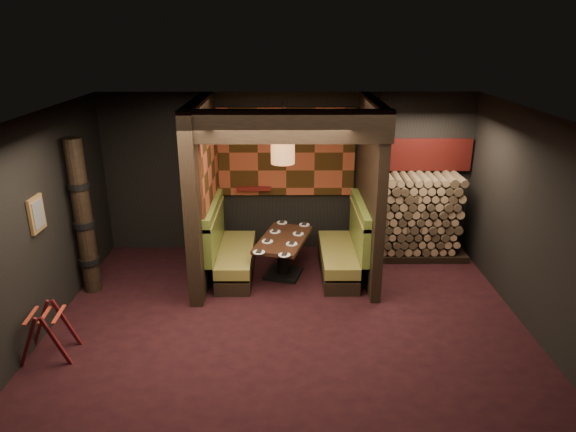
# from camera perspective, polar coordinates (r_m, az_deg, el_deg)

# --- Properties ---
(floor) EXTENTS (6.50, 5.50, 0.02)m
(floor) POSITION_cam_1_polar(r_m,az_deg,el_deg) (7.19, 0.05, -12.34)
(floor) COLOR black
(floor) RESTS_ON ground
(ceiling) EXTENTS (6.50, 5.50, 0.02)m
(ceiling) POSITION_cam_1_polar(r_m,az_deg,el_deg) (6.15, 0.06, 10.87)
(ceiling) COLOR black
(ceiling) RESTS_ON ground
(wall_back) EXTENTS (6.50, 0.02, 2.85)m
(wall_back) POSITION_cam_1_polar(r_m,az_deg,el_deg) (9.15, -0.05, 4.76)
(wall_back) COLOR black
(wall_back) RESTS_ON ground
(wall_front) EXTENTS (6.50, 0.02, 2.85)m
(wall_front) POSITION_cam_1_polar(r_m,az_deg,el_deg) (4.10, 0.29, -16.09)
(wall_front) COLOR black
(wall_front) RESTS_ON ground
(wall_left) EXTENTS (0.02, 5.50, 2.85)m
(wall_left) POSITION_cam_1_polar(r_m,az_deg,el_deg) (7.29, -26.54, -1.52)
(wall_left) COLOR black
(wall_left) RESTS_ON ground
(wall_right) EXTENTS (0.02, 5.50, 2.85)m
(wall_right) POSITION_cam_1_polar(r_m,az_deg,el_deg) (7.32, 26.52, -1.43)
(wall_right) COLOR black
(wall_right) RESTS_ON ground
(partition_left) EXTENTS (0.20, 2.20, 2.85)m
(partition_left) POSITION_cam_1_polar(r_m,az_deg,el_deg) (8.19, -9.50, 2.63)
(partition_left) COLOR black
(partition_left) RESTS_ON floor
(partition_right) EXTENTS (0.15, 2.10, 2.85)m
(partition_right) POSITION_cam_1_polar(r_m,az_deg,el_deg) (8.25, 9.07, 2.77)
(partition_right) COLOR black
(partition_right) RESTS_ON floor
(header_beam) EXTENTS (2.85, 0.18, 0.44)m
(header_beam) POSITION_cam_1_polar(r_m,az_deg,el_deg) (6.88, -0.19, 9.91)
(header_beam) COLOR black
(header_beam) RESTS_ON partition_left
(tapa_back_panel) EXTENTS (2.40, 0.06, 1.55)m
(tapa_back_panel) POSITION_cam_1_polar(r_m,az_deg,el_deg) (9.01, -0.21, 7.10)
(tapa_back_panel) COLOR #994025
(tapa_back_panel) RESTS_ON wall_back
(tapa_side_panel) EXTENTS (0.04, 1.85, 1.45)m
(tapa_side_panel) POSITION_cam_1_polar(r_m,az_deg,el_deg) (8.23, -8.66, 5.83)
(tapa_side_panel) COLOR #994025
(tapa_side_panel) RESTS_ON partition_left
(lacquer_shelf) EXTENTS (0.60, 0.12, 0.07)m
(lacquer_shelf) POSITION_cam_1_polar(r_m,az_deg,el_deg) (9.13, -3.81, 3.08)
(lacquer_shelf) COLOR #5D1412
(lacquer_shelf) RESTS_ON wall_back
(booth_bench_left) EXTENTS (0.68, 1.60, 1.14)m
(booth_bench_left) POSITION_cam_1_polar(r_m,az_deg,el_deg) (8.50, -6.52, -3.95)
(booth_bench_left) COLOR black
(booth_bench_left) RESTS_ON floor
(booth_bench_right) EXTENTS (0.68, 1.60, 1.14)m
(booth_bench_right) POSITION_cam_1_polar(r_m,az_deg,el_deg) (8.51, 6.29, -3.93)
(booth_bench_right) COLOR black
(booth_bench_right) RESTS_ON floor
(dining_table) EXTENTS (1.00, 1.40, 0.67)m
(dining_table) POSITION_cam_1_polar(r_m,az_deg,el_deg) (8.38, -0.54, -3.91)
(dining_table) COLOR black
(dining_table) RESTS_ON floor
(place_settings) EXTENTS (0.91, 1.54, 0.03)m
(place_settings) POSITION_cam_1_polar(r_m,az_deg,el_deg) (8.28, -0.55, -2.37)
(place_settings) COLOR white
(place_settings) RESTS_ON dining_table
(pendant_lamp) EXTENTS (0.36, 0.36, 0.93)m
(pendant_lamp) POSITION_cam_1_polar(r_m,az_deg,el_deg) (7.79, -0.58, 7.49)
(pendant_lamp) COLOR #AA6938
(pendant_lamp) RESTS_ON ceiling
(framed_picture) EXTENTS (0.05, 0.36, 0.46)m
(framed_picture) POSITION_cam_1_polar(r_m,az_deg,el_deg) (7.29, -26.14, 0.19)
(framed_picture) COLOR olive
(framed_picture) RESTS_ON wall_left
(luggage_rack) EXTENTS (0.68, 0.51, 0.71)m
(luggage_rack) POSITION_cam_1_polar(r_m,az_deg,el_deg) (7.11, -25.14, -11.45)
(luggage_rack) COLOR #470F12
(luggage_rack) RESTS_ON floor
(totem_column) EXTENTS (0.31, 0.31, 2.40)m
(totem_column) POSITION_cam_1_polar(r_m,az_deg,el_deg) (8.22, -21.78, -0.28)
(totem_column) COLOR black
(totem_column) RESTS_ON floor
(firewood_stack) EXTENTS (1.73, 0.70, 1.50)m
(firewood_stack) POSITION_cam_1_polar(r_m,az_deg,el_deg) (9.26, 14.24, -0.07)
(firewood_stack) COLOR black
(firewood_stack) RESTS_ON floor
(mosaic_header) EXTENTS (1.83, 0.10, 0.56)m
(mosaic_header) POSITION_cam_1_polar(r_m,az_deg,el_deg) (9.28, 14.30, 6.62)
(mosaic_header) COLOR maroon
(mosaic_header) RESTS_ON wall_back
(bay_front_post) EXTENTS (0.08, 0.08, 2.85)m
(bay_front_post) POSITION_cam_1_polar(r_m,az_deg,el_deg) (8.51, 9.40, 3.28)
(bay_front_post) COLOR black
(bay_front_post) RESTS_ON floor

